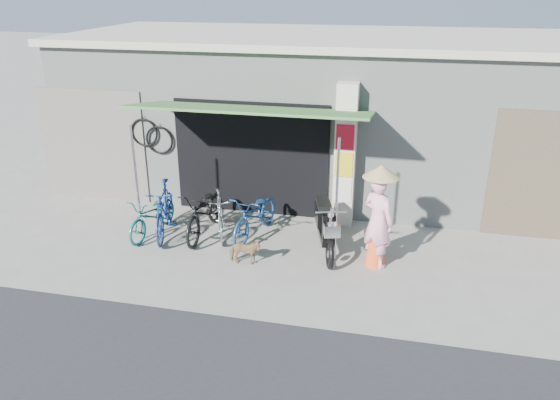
% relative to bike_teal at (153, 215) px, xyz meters
% --- Properties ---
extents(ground, '(80.00, 80.00, 0.00)m').
position_rel_bike_teal_xyz_m(ground, '(2.86, -1.01, -0.42)').
color(ground, gray).
rests_on(ground, ground).
extents(bicycle_shop, '(12.30, 5.30, 3.66)m').
position_rel_bike_teal_xyz_m(bicycle_shop, '(2.85, 4.09, 1.41)').
color(bicycle_shop, '#9BA199').
rests_on(bicycle_shop, ground).
extents(shop_pillar, '(0.42, 0.44, 3.00)m').
position_rel_bike_teal_xyz_m(shop_pillar, '(3.71, 1.44, 1.07)').
color(shop_pillar, beige).
rests_on(shop_pillar, ground).
extents(awning, '(4.60, 1.88, 2.72)m').
position_rel_bike_teal_xyz_m(awning, '(1.95, 0.62, 2.09)').
color(awning, '#36642D').
rests_on(awning, ground).
extents(neighbour_right, '(2.60, 0.06, 2.60)m').
position_rel_bike_teal_xyz_m(neighbour_right, '(7.86, 1.58, 0.88)').
color(neighbour_right, brown).
rests_on(neighbour_right, ground).
extents(neighbour_left, '(2.60, 0.06, 2.60)m').
position_rel_bike_teal_xyz_m(neighbour_left, '(-2.14, 1.58, 0.88)').
color(neighbour_left, '#6B665B').
rests_on(neighbour_left, ground).
extents(bike_teal, '(0.77, 1.67, 0.85)m').
position_rel_bike_teal_xyz_m(bike_teal, '(0.00, 0.00, 0.00)').
color(bike_teal, '#17695F').
rests_on(bike_teal, ground).
extents(bike_blue, '(0.95, 1.89, 1.09)m').
position_rel_bike_teal_xyz_m(bike_blue, '(0.24, 0.04, 0.12)').
color(bike_blue, navy).
rests_on(bike_blue, ground).
extents(bike_black, '(0.67, 1.93, 1.01)m').
position_rel_bike_teal_xyz_m(bike_black, '(1.04, 0.24, 0.08)').
color(bike_black, black).
rests_on(bike_black, ground).
extents(bike_silver, '(0.93, 1.56, 0.91)m').
position_rel_bike_teal_xyz_m(bike_silver, '(1.34, 0.27, 0.03)').
color(bike_silver, '#ACADB1').
rests_on(bike_silver, ground).
extents(bike_navy, '(0.97, 1.88, 0.94)m').
position_rel_bike_teal_xyz_m(bike_navy, '(2.06, 0.37, 0.05)').
color(bike_navy, navy).
rests_on(bike_navy, ground).
extents(street_dog, '(0.63, 0.33, 0.51)m').
position_rel_bike_teal_xyz_m(street_dog, '(2.17, -0.81, -0.17)').
color(street_dog, '#A18E55').
rests_on(street_dog, ground).
extents(moped, '(0.76, 1.93, 1.11)m').
position_rel_bike_teal_xyz_m(moped, '(3.51, 0.11, 0.08)').
color(moped, black).
rests_on(moped, ground).
extents(nun, '(0.76, 0.72, 1.92)m').
position_rel_bike_teal_xyz_m(nun, '(4.51, -0.29, 0.52)').
color(nun, '#EC9FB7').
rests_on(nun, ground).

